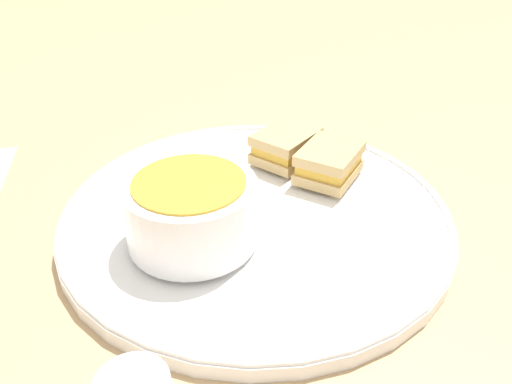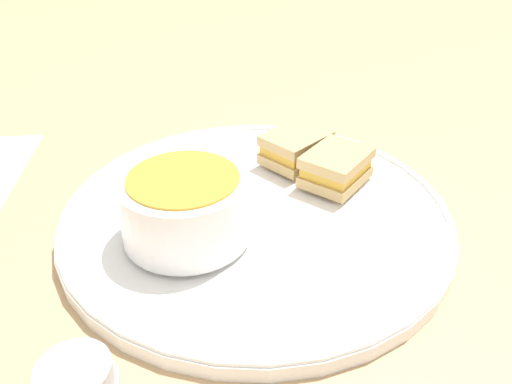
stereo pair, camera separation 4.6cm
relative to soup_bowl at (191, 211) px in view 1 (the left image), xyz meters
name	(u,v)px [view 1 (the left image)]	position (x,y,z in m)	size (l,w,h in m)	color
ground_plane	(256,221)	(0.04, 0.06, -0.05)	(2.40, 2.40, 0.00)	tan
plate	(256,213)	(0.04, 0.06, -0.04)	(0.36, 0.36, 0.02)	white
soup_bowl	(191,211)	(0.00, 0.00, 0.00)	(0.11, 0.11, 0.06)	white
spoon	(155,211)	(-0.05, 0.03, -0.03)	(0.05, 0.11, 0.01)	silver
sandwich_half_near	(329,163)	(0.10, 0.13, -0.01)	(0.07, 0.08, 0.03)	tan
sandwich_half_far	(286,145)	(0.05, 0.16, -0.01)	(0.08, 0.08, 0.03)	tan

